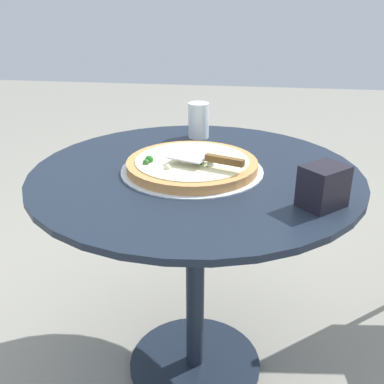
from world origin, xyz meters
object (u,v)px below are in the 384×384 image
(patio_table, at_px, (195,222))
(drinking_cup, at_px, (199,120))
(pizza_on_tray, at_px, (192,165))
(pizza_server, at_px, (208,158))
(napkin_dispenser, at_px, (323,186))

(patio_table, distance_m, drinking_cup, 0.39)
(pizza_on_tray, distance_m, pizza_server, 0.08)
(patio_table, relative_size, pizza_on_tray, 2.32)
(pizza_server, relative_size, napkin_dispenser, 2.09)
(patio_table, bearing_deg, pizza_server, 129.71)
(patio_table, xyz_separation_m, drinking_cup, (0.03, -0.32, 0.23))
(pizza_server, distance_m, napkin_dispenser, 0.32)
(drinking_cup, bearing_deg, patio_table, 95.62)
(pizza_on_tray, relative_size, drinking_cup, 3.38)
(patio_table, xyz_separation_m, napkin_dispenser, (-0.33, 0.19, 0.22))
(patio_table, bearing_deg, napkin_dispenser, 150.16)
(pizza_server, height_order, drinking_cup, drinking_cup)
(pizza_server, xyz_separation_m, napkin_dispenser, (-0.29, 0.14, -0.01))
(pizza_on_tray, height_order, napkin_dispenser, napkin_dispenser)
(patio_table, height_order, pizza_on_tray, pizza_on_tray)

